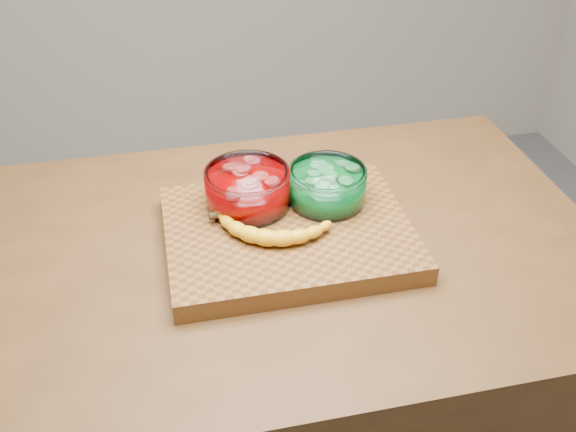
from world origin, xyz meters
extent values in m
cube|color=#523318|center=(0.00, 0.00, 0.45)|extent=(1.20, 0.80, 0.90)
cube|color=brown|center=(0.00, 0.00, 0.92)|extent=(0.45, 0.35, 0.04)
cylinder|color=white|center=(-0.06, 0.08, 0.98)|extent=(0.16, 0.16, 0.08)
cylinder|color=#D20001|center=(-0.06, 0.08, 0.97)|extent=(0.14, 0.14, 0.04)
cylinder|color=#FF5150|center=(-0.06, 0.08, 1.00)|extent=(0.13, 0.13, 0.02)
cylinder|color=white|center=(0.09, 0.06, 0.97)|extent=(0.15, 0.15, 0.07)
cylinder|color=#098F31|center=(0.09, 0.06, 0.96)|extent=(0.13, 0.13, 0.04)
cylinder|color=#68DD7F|center=(0.09, 0.06, 0.99)|extent=(0.12, 0.12, 0.02)
camera|label=1|loc=(-0.20, -0.93, 1.65)|focal=40.00mm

